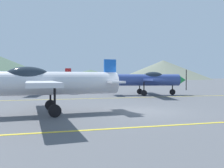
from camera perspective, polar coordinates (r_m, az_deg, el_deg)
ground_plane at (r=13.27m, az=6.82°, el=-6.51°), size 400.00×400.00×0.00m
apron_line_near at (r=9.85m, az=15.25°, el=-9.43°), size 80.00×0.16×0.01m
apron_line_far at (r=21.07m, az=-1.50°, el=-3.42°), size 80.00×0.16×0.01m
airplane_near at (r=12.59m, az=-16.51°, el=0.36°), size 8.32×9.57×2.86m
airplane_mid at (r=24.92m, az=8.32°, el=1.07°), size 8.38×9.56×2.86m
airplane_far at (r=28.29m, az=-17.85°, el=1.08°), size 8.36×9.58×2.86m
hill_centerright at (r=155.94m, az=-5.20°, el=2.23°), size 50.22×50.22×6.41m
hill_right at (r=174.27m, az=12.12°, el=3.33°), size 66.76×66.76×13.59m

